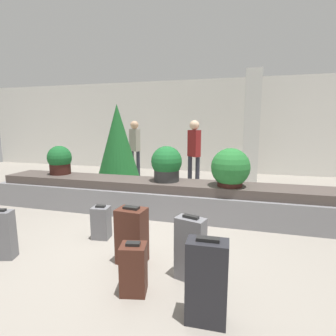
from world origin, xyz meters
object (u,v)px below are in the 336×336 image
(traveler_0, at_px, (135,144))
(suitcase_5, at_px, (207,282))
(potted_plant_2, at_px, (167,164))
(potted_plant_1, at_px, (60,160))
(suitcase_4, at_px, (190,249))
(suitcase_2, at_px, (1,235))
(pillar, at_px, (251,127))
(potted_plant_0, at_px, (230,169))
(suitcase_3, at_px, (101,222))
(suitcase_1, at_px, (134,269))
(decorated_tree, at_px, (118,144))
(suitcase_0, at_px, (132,236))
(traveler_1, at_px, (194,148))

(traveler_0, bearing_deg, suitcase_5, 145.46)
(potted_plant_2, bearing_deg, potted_plant_1, 178.18)
(suitcase_5, height_order, traveler_0, traveler_0)
(suitcase_4, bearing_deg, suitcase_5, -50.07)
(suitcase_2, bearing_deg, pillar, 44.48)
(potted_plant_0, distance_m, traveler_0, 4.25)
(suitcase_3, height_order, potted_plant_1, potted_plant_1)
(potted_plant_1, distance_m, potted_plant_2, 2.37)
(potted_plant_0, bearing_deg, suitcase_4, -99.94)
(suitcase_4, xyz_separation_m, potted_plant_0, (0.33, 1.89, 0.58))
(suitcase_2, distance_m, potted_plant_2, 2.74)
(suitcase_4, bearing_deg, suitcase_1, -126.24)
(potted_plant_1, bearing_deg, traveler_0, 79.18)
(suitcase_1, relative_size, decorated_tree, 0.25)
(traveler_0, bearing_deg, potted_plant_1, 106.78)
(suitcase_2, bearing_deg, suitcase_0, -4.22)
(suitcase_0, xyz_separation_m, potted_plant_0, (1.08, 1.71, 0.59))
(potted_plant_1, relative_size, decorated_tree, 0.28)
(suitcase_2, xyz_separation_m, traveler_1, (1.70, 4.23, 0.76))
(suitcase_4, bearing_deg, decorated_tree, 142.69)
(pillar, bearing_deg, potted_plant_1, -139.95)
(suitcase_3, relative_size, traveler_1, 0.29)
(suitcase_0, relative_size, traveler_1, 0.40)
(suitcase_4, xyz_separation_m, traveler_1, (-0.67, 4.06, 0.72))
(potted_plant_0, height_order, decorated_tree, decorated_tree)
(pillar, distance_m, potted_plant_1, 5.23)
(suitcase_0, relative_size, suitcase_1, 1.32)
(suitcase_1, height_order, suitcase_2, suitcase_2)
(pillar, distance_m, suitcase_3, 5.40)
(suitcase_5, height_order, traveler_1, traveler_1)
(suitcase_0, distance_m, decorated_tree, 3.85)
(suitcase_5, distance_m, potted_plant_2, 2.85)
(pillar, relative_size, decorated_tree, 1.47)
(suitcase_1, bearing_deg, suitcase_5, -26.91)
(traveler_0, bearing_deg, suitcase_3, 133.34)
(suitcase_0, distance_m, suitcase_1, 0.61)
(suitcase_5, xyz_separation_m, decorated_tree, (-2.78, 4.07, 0.81))
(suitcase_1, height_order, traveler_0, traveler_0)
(potted_plant_1, distance_m, decorated_tree, 1.58)
(suitcase_3, distance_m, potted_plant_1, 2.32)
(suitcase_1, distance_m, suitcase_4, 0.63)
(pillar, xyz_separation_m, suitcase_1, (-1.27, -5.79, -1.34))
(suitcase_2, height_order, suitcase_5, suitcase_5)
(suitcase_2, relative_size, traveler_0, 0.36)
(suitcase_4, xyz_separation_m, suitcase_5, (0.25, -0.58, 0.02))
(potted_plant_0, bearing_deg, suitcase_5, -91.94)
(potted_plant_1, bearing_deg, suitcase_2, -69.83)
(pillar, relative_size, suitcase_0, 4.50)
(potted_plant_0, xyz_separation_m, traveler_1, (-1.00, 2.18, 0.14))
(pillar, height_order, suitcase_5, pillar)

